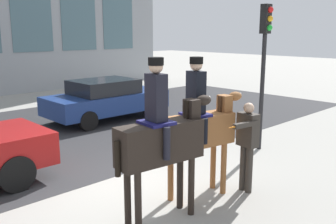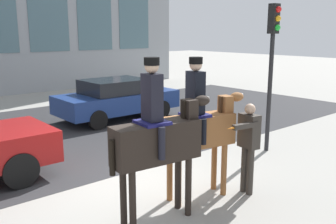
{
  "view_description": "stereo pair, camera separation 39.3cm",
  "coord_description": "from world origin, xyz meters",
  "views": [
    {
      "loc": [
        -4.37,
        -5.79,
        3.07
      ],
      "look_at": [
        0.31,
        -0.89,
        1.61
      ],
      "focal_mm": 40.0,
      "sensor_mm": 36.0,
      "label": 1
    },
    {
      "loc": [
        -4.07,
        -6.06,
        3.07
      ],
      "look_at": [
        0.31,
        -0.89,
        1.61
      ],
      "focal_mm": 40.0,
      "sensor_mm": 36.0,
      "label": 2
    }
  ],
  "objects": [
    {
      "name": "traffic_light",
      "position": [
        4.02,
        -0.55,
        2.53
      ],
      "size": [
        0.24,
        0.29,
        3.74
      ],
      "color": "black",
      "rests_on": "ground_plane"
    },
    {
      "name": "ground_plane",
      "position": [
        0.0,
        0.0,
        0.0
      ],
      "size": [
        80.0,
        80.0,
        0.0
      ],
      "primitive_type": "plane",
      "color": "#9E9B93"
    },
    {
      "name": "road_surface",
      "position": [
        0.0,
        4.75,
        0.0
      ],
      "size": [
        24.1,
        8.5,
        0.01
      ],
      "color": "#2D2D30",
      "rests_on": "ground_plane"
    },
    {
      "name": "pedestrian_bystander",
      "position": [
        1.47,
        -1.87,
        1.04
      ],
      "size": [
        0.87,
        0.44,
        1.77
      ],
      "rotation": [
        0.0,
        0.0,
        3.0
      ],
      "color": "#332D28",
      "rests_on": "ground_plane"
    },
    {
      "name": "mounted_horse_companion",
      "position": [
        0.64,
        -1.39,
        1.37
      ],
      "size": [
        1.81,
        0.68,
        2.64
      ],
      "rotation": [
        0.0,
        0.0,
        -0.18
      ],
      "color": "brown",
      "rests_on": "ground_plane"
    },
    {
      "name": "mounted_horse_lead",
      "position": [
        -0.48,
        -1.57,
        1.41
      ],
      "size": [
        1.9,
        0.65,
        2.69
      ],
      "rotation": [
        0.0,
        0.0,
        -0.11
      ],
      "color": "black",
      "rests_on": "ground_plane"
    },
    {
      "name": "street_car_far_lane",
      "position": [
        3.02,
        5.12,
        0.75
      ],
      "size": [
        4.27,
        1.95,
        1.44
      ],
      "color": "navy",
      "rests_on": "ground_plane"
    }
  ]
}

